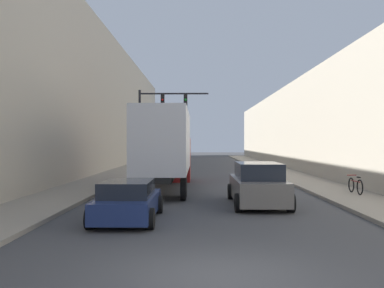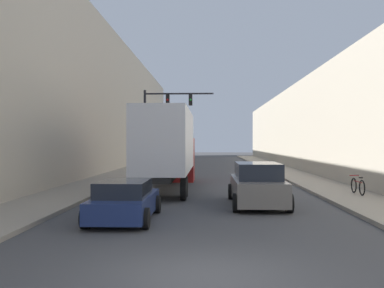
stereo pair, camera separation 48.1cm
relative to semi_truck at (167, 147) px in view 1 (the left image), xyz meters
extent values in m
plane|color=#424244|center=(2.11, -15.57, -2.34)|extent=(200.00, 200.00, 0.00)
cube|color=gray|center=(8.81, 14.43, -2.26)|extent=(2.91, 80.00, 0.15)
cube|color=gray|center=(-4.59, 14.43, -2.26)|extent=(2.91, 80.00, 0.15)
cube|color=#BCB29E|center=(13.27, 14.43, 1.70)|extent=(6.00, 80.00, 8.07)
cube|color=beige|center=(-9.04, 14.43, 3.86)|extent=(6.00, 80.00, 12.39)
cube|color=silver|center=(0.00, -1.21, 0.33)|extent=(2.48, 9.39, 3.13)
cube|color=black|center=(0.00, -1.21, -1.39)|extent=(1.24, 9.39, 0.24)
cube|color=maroon|center=(0.00, 4.84, -0.91)|extent=(2.48, 2.72, 2.86)
cylinder|color=black|center=(-1.09, -4.71, -1.84)|extent=(0.25, 1.00, 1.00)
cylinder|color=black|center=(1.09, -4.71, -1.84)|extent=(0.25, 1.00, 1.00)
cylinder|color=black|center=(-1.09, -3.51, -1.84)|extent=(0.25, 1.00, 1.00)
cylinder|color=black|center=(1.09, -3.51, -1.84)|extent=(0.25, 1.00, 1.00)
cylinder|color=black|center=(-1.09, 4.84, -1.84)|extent=(0.25, 1.00, 1.00)
cylinder|color=black|center=(1.09, 4.84, -1.84)|extent=(0.25, 1.00, 1.00)
cube|color=navy|center=(-0.58, -9.56, -1.84)|extent=(1.78, 4.21, 0.65)
cube|color=#1E232D|center=(-0.58, -9.78, -1.26)|extent=(1.57, 2.32, 0.50)
cylinder|color=black|center=(-1.47, -8.16, -2.02)|extent=(0.25, 0.64, 0.64)
cylinder|color=black|center=(0.31, -8.16, -2.02)|extent=(0.25, 0.64, 0.64)
cylinder|color=black|center=(-1.47, -11.07, -2.02)|extent=(0.25, 0.64, 0.64)
cylinder|color=black|center=(0.31, -11.07, -2.02)|extent=(0.25, 0.64, 0.64)
cube|color=slate|center=(4.20, -6.06, -1.69)|extent=(1.93, 4.91, 0.91)
cube|color=#1E232D|center=(4.20, -6.30, -0.91)|extent=(1.70, 2.70, 0.65)
cylinder|color=black|center=(3.23, -4.30, -1.98)|extent=(0.25, 0.70, 0.70)
cylinder|color=black|center=(5.16, -4.30, -1.98)|extent=(0.25, 0.70, 0.70)
cylinder|color=black|center=(3.23, -7.91, -1.98)|extent=(0.25, 0.70, 0.70)
cylinder|color=black|center=(5.16, -7.91, -1.98)|extent=(0.25, 0.70, 0.70)
cylinder|color=black|center=(-2.98, 10.99, 1.08)|extent=(0.20, 0.20, 6.83)
cube|color=black|center=(-0.18, 10.99, 4.20)|extent=(5.60, 0.12, 0.12)
cube|color=black|center=(-1.11, 10.99, 3.69)|extent=(0.30, 0.24, 0.90)
sphere|color=red|center=(-1.11, 10.85, 3.69)|extent=(0.18, 0.18, 0.18)
cube|color=black|center=(0.75, 10.99, 3.69)|extent=(0.30, 0.24, 0.90)
sphere|color=green|center=(0.75, 10.85, 3.69)|extent=(0.18, 0.18, 0.18)
torus|color=black|center=(9.20, -3.95, -1.83)|extent=(0.06, 0.72, 0.72)
torus|color=black|center=(9.20, -2.85, -1.83)|extent=(0.06, 0.72, 0.72)
cube|color=maroon|center=(9.20, -3.40, -1.59)|extent=(0.04, 1.11, 0.04)
cube|color=black|center=(9.20, -3.80, -1.37)|extent=(0.12, 0.20, 0.06)
cube|color=maroon|center=(9.20, -2.90, -1.34)|extent=(0.44, 0.04, 0.04)
camera|label=1|loc=(1.72, -23.70, 0.26)|focal=40.00mm
camera|label=2|loc=(2.20, -23.69, 0.26)|focal=40.00mm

